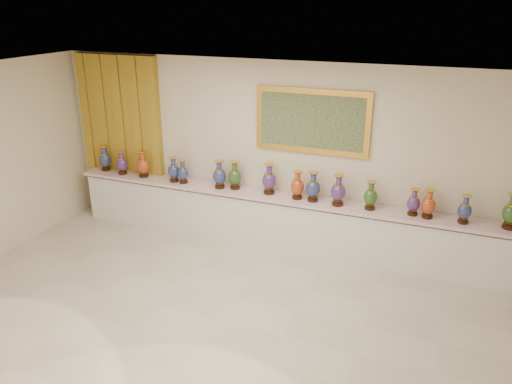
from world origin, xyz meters
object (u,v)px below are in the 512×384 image
at_px(vase_0, 105,159).
at_px(vase_2, 143,165).
at_px(counter, 276,221).
at_px(vase_1, 122,164).

relative_size(vase_0, vase_2, 0.99).
bearing_deg(vase_0, counter, -0.27).
distance_m(vase_0, vase_1, 0.42).
relative_size(counter, vase_2, 15.39).
xyz_separation_m(counter, vase_2, (-2.49, -0.04, 0.68)).
height_order(vase_0, vase_2, vase_2).
xyz_separation_m(counter, vase_0, (-3.35, 0.02, 0.67)).
height_order(counter, vase_2, vase_2).
bearing_deg(counter, vase_0, 179.73).
xyz_separation_m(vase_0, vase_2, (0.86, -0.06, 0.00)).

